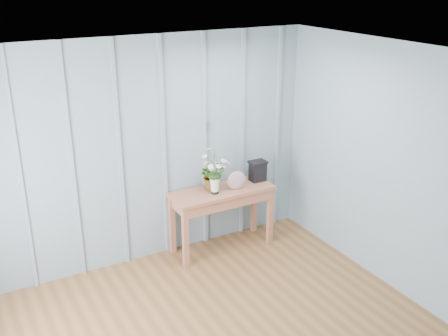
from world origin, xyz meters
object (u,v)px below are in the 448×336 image
sideboard (222,199)px  daisy_vase (215,165)px  felt_disc_vessel (237,180)px  carved_box (258,171)px

sideboard → daisy_vase: (-0.12, -0.06, 0.45)m
sideboard → felt_disc_vessel: bearing=-27.6°
daisy_vase → felt_disc_vessel: daisy_vase is taller
sideboard → daisy_vase: 0.47m
sideboard → carved_box: carved_box is taller
felt_disc_vessel → carved_box: carved_box is taller
sideboard → carved_box: bearing=3.3°
daisy_vase → carved_box: 0.66m
sideboard → carved_box: 0.56m
felt_disc_vessel → carved_box: (0.35, 0.11, 0.01)m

